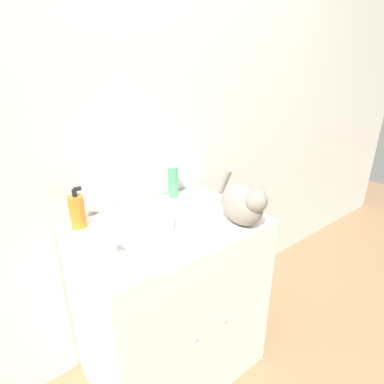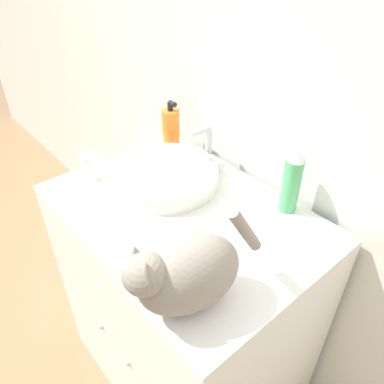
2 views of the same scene
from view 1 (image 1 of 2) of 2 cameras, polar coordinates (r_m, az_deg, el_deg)
The scene contains 8 objects.
wall_back at distance 1.50m, azimuth -12.16°, elevation 12.32°, with size 6.00×0.05×2.50m.
vanity_cabinet at distance 1.59m, azimuth -3.92°, elevation -19.82°, with size 0.82×0.59×0.86m.
sink_basin at distance 1.30m, azimuth -10.90°, elevation -5.75°, with size 0.33×0.33×0.06m.
faucet at distance 1.43m, azimuth -14.25°, elevation -1.87°, with size 0.14×0.10×0.15m.
cat at distance 1.31m, azimuth 9.67°, elevation -2.15°, with size 0.19×0.34×0.22m.
soap_bottle at distance 1.36m, azimuth -21.02°, elevation -3.43°, with size 0.06×0.06×0.18m.
spray_bottle at distance 1.58m, azimuth -3.64°, elevation 2.43°, with size 0.05×0.05×0.20m.
cup at distance 1.10m, azimuth -15.83°, elevation -10.88°, with size 0.07×0.07×0.08m.
Camera 1 is at (-0.65, -0.71, 1.48)m, focal length 28.00 mm.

